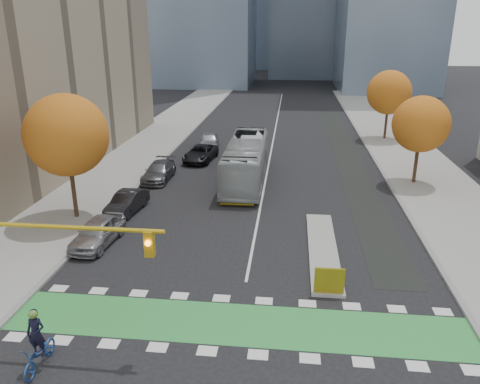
% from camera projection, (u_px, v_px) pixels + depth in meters
% --- Properties ---
extents(ground, '(300.00, 300.00, 0.00)m').
position_uv_depth(ground, '(234.00, 346.00, 18.62)').
color(ground, black).
rests_on(ground, ground).
extents(sidewalk_west, '(7.00, 120.00, 0.15)m').
position_uv_depth(sidewalk_west, '(102.00, 180.00, 38.74)').
color(sidewalk_west, gray).
rests_on(sidewalk_west, ground).
extents(sidewalk_east, '(7.00, 120.00, 0.15)m').
position_uv_depth(sidewalk_east, '(440.00, 191.00, 35.94)').
color(sidewalk_east, gray).
rests_on(sidewalk_east, ground).
extents(curb_west, '(0.30, 120.00, 0.16)m').
position_uv_depth(curb_west, '(143.00, 181.00, 38.38)').
color(curb_west, gray).
rests_on(curb_west, ground).
extents(curb_east, '(0.30, 120.00, 0.16)m').
position_uv_depth(curb_east, '(393.00, 190.00, 36.30)').
color(curb_east, gray).
rests_on(curb_east, ground).
extents(bike_crossing, '(20.00, 3.00, 0.01)m').
position_uv_depth(bike_crossing, '(238.00, 324.00, 20.02)').
color(bike_crossing, green).
rests_on(bike_crossing, ground).
extents(centre_line, '(0.15, 70.00, 0.01)m').
position_uv_depth(centre_line, '(275.00, 133.00, 56.10)').
color(centre_line, silver).
rests_on(centre_line, ground).
extents(bike_lane_paint, '(2.50, 50.00, 0.01)m').
position_uv_depth(bike_lane_paint, '(347.00, 156.00, 45.95)').
color(bike_lane_paint, black).
rests_on(bike_lane_paint, ground).
extents(median_island, '(1.60, 10.00, 0.16)m').
position_uv_depth(median_island, '(323.00, 249.00, 26.61)').
color(median_island, gray).
rests_on(median_island, ground).
extents(hazard_board, '(1.40, 0.12, 1.30)m').
position_uv_depth(hazard_board, '(329.00, 281.00, 21.87)').
color(hazard_board, yellow).
rests_on(hazard_board, median_island).
extents(tree_west, '(5.20, 5.20, 8.22)m').
position_uv_depth(tree_west, '(67.00, 135.00, 29.24)').
color(tree_west, '#332114').
rests_on(tree_west, ground).
extents(tree_east_near, '(4.40, 4.40, 7.08)m').
position_uv_depth(tree_east_near, '(421.00, 124.00, 36.37)').
color(tree_east_near, '#332114').
rests_on(tree_east_near, ground).
extents(tree_east_far, '(4.80, 4.80, 7.65)m').
position_uv_depth(tree_east_far, '(389.00, 93.00, 51.19)').
color(tree_east_far, '#332114').
rests_on(tree_east_far, ground).
extents(traffic_signal_west, '(8.53, 0.56, 5.20)m').
position_uv_depth(traffic_signal_west, '(23.00, 251.00, 17.62)').
color(traffic_signal_west, '#BF9914').
rests_on(traffic_signal_west, ground).
extents(cyclist, '(0.77, 2.13, 2.45)m').
position_uv_depth(cyclist, '(39.00, 349.00, 17.22)').
color(cyclist, navy).
rests_on(cyclist, ground).
extents(bus, '(3.03, 12.55, 3.49)m').
position_uv_depth(bus, '(246.00, 160.00, 38.11)').
color(bus, '#A3A9AA').
rests_on(bus, ground).
extents(parked_car_a, '(2.23, 4.76, 1.58)m').
position_uv_depth(parked_car_a, '(98.00, 232.00, 27.15)').
color(parked_car_a, '#9D9DA2').
rests_on(parked_car_a, ground).
extents(parked_car_b, '(2.02, 4.49, 1.43)m').
position_uv_depth(parked_car_b, '(127.00, 203.00, 31.86)').
color(parked_car_b, black).
rests_on(parked_car_b, ground).
extents(parked_car_c, '(2.05, 5.00, 1.45)m').
position_uv_depth(parked_car_c, '(159.00, 171.00, 38.73)').
color(parked_car_c, '#535459').
rests_on(parked_car_c, ground).
extents(parked_car_d, '(2.94, 5.42, 1.44)m').
position_uv_depth(parked_car_d, '(200.00, 153.00, 44.23)').
color(parked_car_d, black).
rests_on(parked_car_d, ground).
extents(parked_car_e, '(2.55, 4.99, 1.63)m').
position_uv_depth(parked_car_e, '(209.00, 140.00, 48.89)').
color(parked_car_e, '#9E9FA3').
rests_on(parked_car_e, ground).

